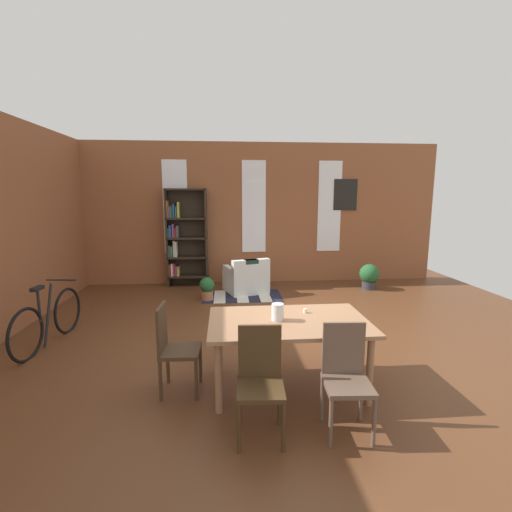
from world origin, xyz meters
The scene contains 18 objects.
ground_plane centered at (0.00, 0.00, 0.00)m, with size 9.97×9.97×0.00m, color brown.
back_wall_brick centered at (0.00, 3.74, 1.62)m, with size 8.67×0.12×3.24m, color brown.
window_pane_0 centered at (-1.79, 3.67, 1.78)m, with size 0.55×0.02×2.11m, color white.
window_pane_1 centered at (0.00, 3.67, 1.78)m, with size 0.55×0.02×2.11m, color white.
window_pane_2 centered at (1.79, 3.67, 1.78)m, with size 0.55×0.02×2.11m, color white.
dining_table centered at (-0.01, -1.14, 0.67)m, with size 1.68×1.04×0.76m.
vase_on_table centered at (-0.13, -1.14, 0.85)m, with size 0.13×0.13×0.18m, color silver.
tealight_candle_0 centered at (0.22, -0.93, 0.78)m, with size 0.04×0.04×0.05m, color silver.
dining_chair_near_left centered at (-0.39, -1.89, 0.51)m, with size 0.42×0.42×0.95m.
dining_chair_head_left centered at (-1.23, -1.14, 0.51)m, with size 0.42×0.42×0.95m.
dining_chair_near_right centered at (0.37, -1.89, 0.51)m, with size 0.43×0.43×0.95m.
bookshelf_tall centered at (-1.61, 3.48, 1.11)m, with size 0.91×0.33×2.20m.
armchair_white centered at (-0.23, 2.78, 0.28)m, with size 1.00×1.00×0.75m.
bicycle_second centered at (-3.13, 0.26, 0.35)m, with size 0.44×1.65×0.89m.
potted_plant_by_shelf centered at (-1.05, 2.25, 0.24)m, with size 0.30×0.30×0.45m.
potted_plant_corner centered at (2.49, 2.80, 0.30)m, with size 0.42×0.42×0.55m.
striped_rug centered at (-0.34, 2.45, 0.00)m, with size 1.61×0.94×0.01m.
framed_picture centered at (2.16, 3.66, 2.06)m, with size 0.56×0.03×0.72m, color black.
Camera 1 is at (-0.67, -4.77, 2.08)m, focal length 25.44 mm.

